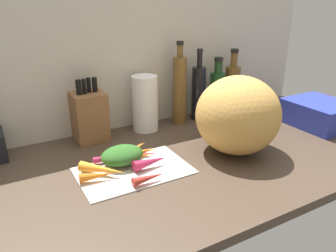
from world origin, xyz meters
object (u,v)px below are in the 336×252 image
Objects in this scene: carrot_0 at (136,153)px; carrot_8 at (149,178)px; carrot_2 at (151,162)px; knife_block at (89,116)px; bottle_1 at (198,92)px; carrot_6 at (131,151)px; carrot_4 at (136,157)px; carrot_7 at (142,153)px; carrot_1 at (103,169)px; carrot_5 at (97,176)px; carrot_9 at (114,157)px; bottle_3 at (232,88)px; dish_rack at (319,113)px; carrot_3 at (133,154)px; paper_towel_roll at (145,103)px; cutting_board at (134,170)px; winter_squash at (238,115)px; bottle_0 at (179,89)px; bottle_2 at (217,92)px.

carrot_0 is 17.45cm from carrot_8.
knife_block reaches higher than carrot_2.
bottle_1 is (39.79, 31.69, 9.95)cm from carrot_2.
carrot_0 is 1.73cm from carrot_6.
carrot_4 reaches higher than carrot_7.
carrot_4 is (12.38, 2.57, -0.07)cm from carrot_1.
carrot_5 reaches higher than carrot_9.
carrot_6 is (12.97, 7.70, 0.01)cm from carrot_1.
bottle_3 reaches higher than carrot_5.
carrot_4 is 67.51cm from bottle_3.
carrot_0 is at bearing 97.48° from carrot_2.
carrot_8 is at bearing -174.85° from dish_rack.
knife_block is at bearing 178.71° from bottle_3.
knife_block is at bearing 104.94° from carrot_3.
knife_block is 1.06× the size of paper_towel_roll.
cutting_board is 5.35cm from carrot_4.
carrot_3 reaches higher than carrot_0.
bottle_1 is (48.52, 21.40, 10.61)cm from carrot_9.
winter_squash is at bearing -20.01° from carrot_0.
bottle_0 reaches higher than carrot_0.
bottle_1 reaches higher than carrot_8.
carrot_3 is at bearing -143.85° from bottle_0.
bottle_3 is (73.86, 28.77, 9.57)cm from carrot_1.
carrot_4 is (2.72, 4.13, 2.04)cm from cutting_board.
carrot_9 is 0.43× the size of bottle_1.
carrot_1 is at bearing 178.09° from dish_rack.
carrot_2 and carrot_6 have the same top height.
paper_towel_roll is (15.49, 20.90, 8.84)cm from carrot_6.
dish_rack is (83.62, -8.21, 2.68)cm from carrot_3.
bottle_2 is (36.16, -0.44, -0.15)cm from paper_towel_roll.
carrot_8 is (10.55, -10.90, -0.37)cm from carrot_1.
bottle_0 reaches higher than carrot_1.
carrot_0 is 28.25cm from paper_towel_roll.
dish_rack reaches higher than carrot_7.
carrot_1 is at bearing -160.93° from carrot_7.
carrot_1 is 0.60× the size of dish_rack.
carrot_9 is 0.56× the size of knife_block.
carrot_5 is 51.45cm from winter_squash.
carrot_6 reaches higher than carrot_7.
bottle_2 reaches higher than cutting_board.
bottle_0 is at bearing 0.72° from paper_towel_roll.
bottle_3 reaches higher than dish_rack.
carrot_5 is at bearing 179.51° from dish_rack.
carrot_7 is at bearing -149.11° from bottle_1.
carrot_5 is 74.40cm from bottle_2.
bottle_0 is 1.30× the size of bottle_2.
carrot_1 is 15.17cm from carrot_8.
winter_squash is (35.04, -10.98, 11.19)cm from carrot_3.
paper_towel_roll reaches higher than carrot_0.
carrot_8 is at bearing -96.43° from carrot_3.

